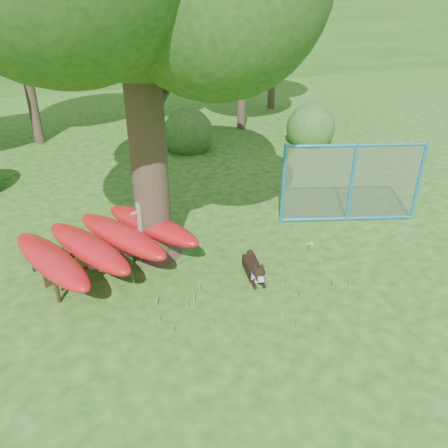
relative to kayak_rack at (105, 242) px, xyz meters
name	(u,v)px	position (x,y,z in m)	size (l,w,h in m)	color
ground	(239,303)	(2.00, -1.92, -0.70)	(80.00, 80.00, 0.00)	#1F4F0F
wooden_post	(141,231)	(0.75, 0.18, 0.00)	(0.36, 0.17, 1.33)	#6B5E50
kayak_rack	(105,242)	(0.00, 0.00, 0.00)	(3.70, 3.32, 0.92)	black
husky_dog	(255,270)	(2.62, -1.28, -0.53)	(0.44, 1.10, 0.50)	black
fence_section	(352,183)	(5.83, 0.11, 0.29)	(3.21, 1.18, 3.28)	teal
wildflower_clump	(311,244)	(4.17, -0.85, -0.51)	(0.11, 0.10, 0.23)	#489531
bg_tree_c	(141,22)	(3.50, 11.08, 3.41)	(4.00, 4.00, 6.12)	#32271B
shrub_right	(309,143)	(8.50, 6.08, -0.70)	(1.80, 1.80, 1.80)	#27541B
shrub_mid	(189,150)	(4.00, 7.08, -0.70)	(1.80, 1.80, 1.80)	#27541B
wooded_hillside	(72,31)	(2.00, 26.08, 2.30)	(80.00, 12.00, 6.00)	#27541B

